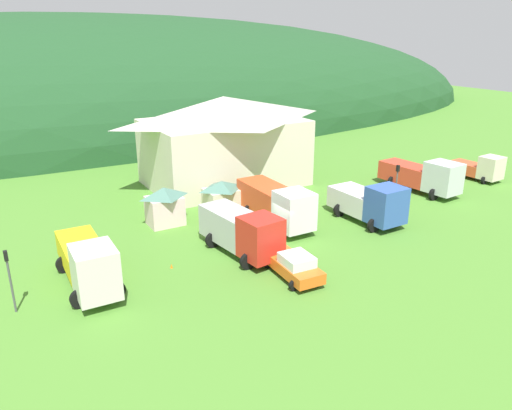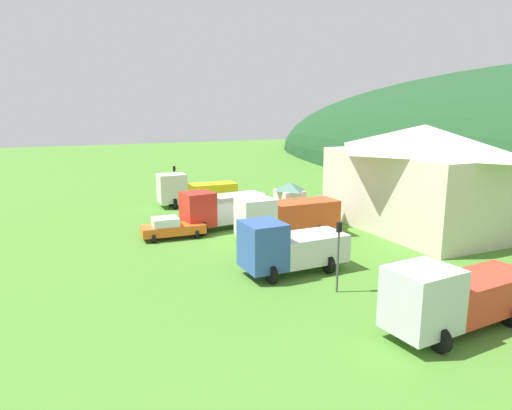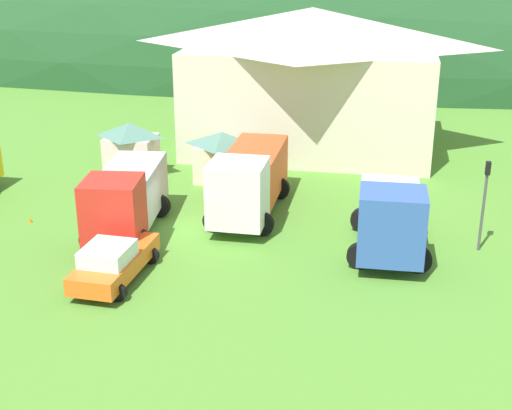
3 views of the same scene
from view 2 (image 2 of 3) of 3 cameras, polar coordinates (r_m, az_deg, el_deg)
ground_plane at (r=36.61m, az=-1.80°, el=-3.80°), size 200.00×200.00×0.00m
depot_building at (r=40.63m, az=19.80°, el=3.47°), size 15.76×10.63×8.61m
play_shed_cream at (r=39.75m, az=7.95°, el=-0.56°), size 2.98×2.51×2.73m
play_shed_pink at (r=43.93m, az=4.15°, el=0.95°), size 2.85×2.34×3.06m
flatbed_truck_yellow at (r=47.94m, az=-7.99°, el=1.89°), size 3.16×8.14×3.39m
crane_truck_red at (r=38.38m, az=-4.39°, el=-0.39°), size 3.60×7.25×3.29m
heavy_rig_white at (r=35.32m, az=3.54°, el=-1.39°), size 3.29×8.02×3.39m
box_truck_blue at (r=28.14m, az=3.88°, el=-5.15°), size 3.48×6.62×3.38m
tow_truck_silver at (r=22.82m, az=23.25°, el=-10.29°), size 3.57×8.15×3.32m
service_pickup_orange at (r=36.30m, az=-10.43°, el=-2.78°), size 2.47×4.96×1.66m
traffic_light_west at (r=51.65m, az=-10.05°, el=3.24°), size 0.20×0.32×3.66m
traffic_light_east at (r=25.34m, az=10.15°, el=-5.43°), size 0.20×0.32×3.97m
traffic_cone_near_pickup at (r=43.52m, az=-6.05°, el=-1.32°), size 0.36×0.36×0.57m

